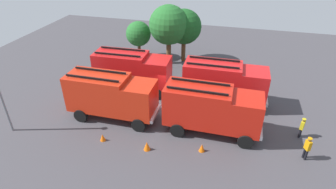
% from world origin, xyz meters
% --- Properties ---
extents(ground_plane, '(50.04, 50.04, 0.00)m').
position_xyz_m(ground_plane, '(0.00, 0.00, 0.00)').
color(ground_plane, '#423F44').
extents(fire_truck_0, '(7.20, 2.76, 3.88)m').
position_xyz_m(fire_truck_0, '(-4.03, -2.36, 2.15)').
color(fire_truck_0, red).
rests_on(fire_truck_0, ground).
extents(fire_truck_1, '(7.22, 2.81, 3.88)m').
position_xyz_m(fire_truck_1, '(3.89, -2.26, 2.15)').
color(fire_truck_1, red).
rests_on(fire_truck_1, ground).
extents(fire_truck_2, '(7.27, 2.93, 3.88)m').
position_xyz_m(fire_truck_2, '(-4.06, 2.36, 2.15)').
color(fire_truck_2, red).
rests_on(fire_truck_2, ground).
extents(fire_truck_3, '(7.23, 2.81, 3.88)m').
position_xyz_m(fire_truck_3, '(4.43, 2.17, 2.15)').
color(fire_truck_3, red).
rests_on(fire_truck_3, ground).
extents(firefighter_0, '(0.39, 0.48, 1.63)m').
position_xyz_m(firefighter_0, '(10.48, -1.21, 0.91)').
color(firefighter_0, black).
rests_on(firefighter_0, ground).
extents(firefighter_1, '(0.40, 0.48, 1.76)m').
position_xyz_m(firefighter_1, '(10.47, -3.60, 0.99)').
color(firefighter_1, black).
rests_on(firefighter_1, ground).
extents(tree_0, '(2.87, 2.87, 4.44)m').
position_xyz_m(tree_0, '(-6.07, 9.75, 2.99)').
color(tree_0, brown).
rests_on(tree_0, ground).
extents(tree_1, '(4.28, 4.28, 6.63)m').
position_xyz_m(tree_1, '(-2.32, 9.20, 4.46)').
color(tree_1, brown).
rests_on(tree_1, ground).
extents(tree_2, '(3.87, 3.87, 6.00)m').
position_xyz_m(tree_2, '(-0.85, 10.34, 4.03)').
color(tree_2, brown).
rests_on(tree_2, ground).
extents(traffic_cone_0, '(0.47, 0.47, 0.68)m').
position_xyz_m(traffic_cone_0, '(-0.10, -5.45, 0.34)').
color(traffic_cone_0, '#F2600C').
rests_on(traffic_cone_0, ground).
extents(traffic_cone_1, '(0.42, 0.42, 0.60)m').
position_xyz_m(traffic_cone_1, '(3.65, -4.62, 0.30)').
color(traffic_cone_1, '#F2600C').
rests_on(traffic_cone_1, ground).
extents(traffic_cone_2, '(0.40, 0.40, 0.57)m').
position_xyz_m(traffic_cone_2, '(-3.56, -5.33, 0.28)').
color(traffic_cone_2, '#F2600C').
rests_on(traffic_cone_2, ground).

